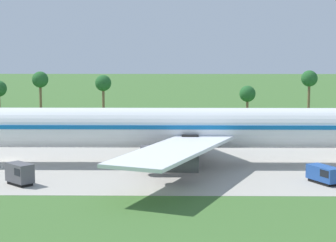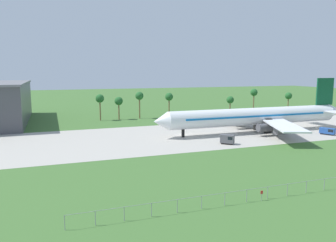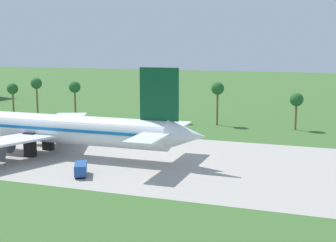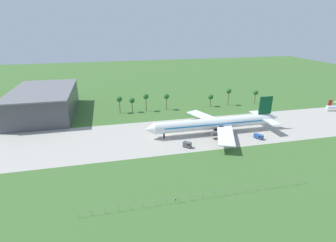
% 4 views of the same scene
% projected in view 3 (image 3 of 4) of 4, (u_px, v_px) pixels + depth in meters
% --- Properties ---
extents(jet_airliner, '(75.93, 53.55, 18.47)m').
position_uv_depth(jet_airliner, '(32.00, 127.00, 98.26)').
color(jet_airliner, white).
rests_on(jet_airliner, ground_plane).
extents(fuel_truck, '(3.90, 5.10, 2.24)m').
position_uv_depth(fuel_truck, '(81.00, 169.00, 81.37)').
color(fuel_truck, black).
rests_on(fuel_truck, ground_plane).
extents(palm_tree_row, '(102.02, 3.60, 12.25)m').
position_uv_depth(palm_tree_row, '(106.00, 90.00, 142.14)').
color(palm_tree_row, brown).
rests_on(palm_tree_row, ground_plane).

